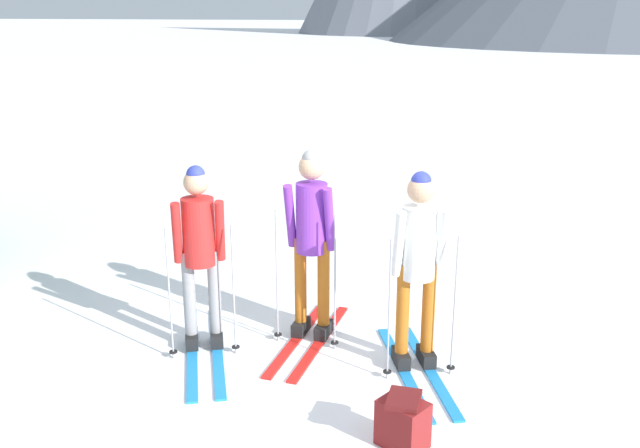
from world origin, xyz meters
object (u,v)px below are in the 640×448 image
object	(u,v)px
skier_in_red	(200,252)
skier_in_purple	(311,237)
skier_in_white	(418,264)
backpack_on_snow_front	(403,422)

from	to	relation	value
skier_in_red	skier_in_purple	world-z (taller)	skier_in_purple
skier_in_purple	skier_in_white	bearing A→B (deg)	-17.51
skier_in_white	backpack_on_snow_front	bearing A→B (deg)	-85.91
skier_in_purple	skier_in_white	distance (m)	1.04
skier_in_red	skier_in_purple	xyz separation A→B (m)	(0.87, 0.46, 0.07)
skier_in_red	skier_in_white	distance (m)	1.87
skier_in_red	skier_in_purple	bearing A→B (deg)	27.56
skier_in_red	skier_in_purple	distance (m)	0.99
skier_in_red	skier_in_white	xyz separation A→B (m)	(1.86, 0.14, 0.03)
skier_in_white	skier_in_purple	bearing A→B (deg)	162.49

